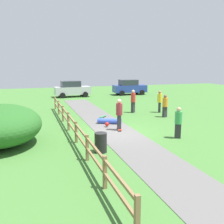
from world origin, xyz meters
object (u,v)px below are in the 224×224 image
at_px(bush_large, 0,125).
at_px(bystander_red, 133,100).
at_px(skater_fallen, 109,121).
at_px(parked_car_silver, 72,89).
at_px(bystander_orange, 165,105).
at_px(bystander_yellow, 160,100).
at_px(trash_bin, 101,143).
at_px(parked_car_blue, 129,87).
at_px(bystander_green, 178,121).
at_px(skater_riding, 119,113).
at_px(skateboard_loose, 103,116).

height_order(bush_large, bystander_red, bush_large).
height_order(skater_fallen, parked_car_silver, parked_car_silver).
height_order(bystander_orange, bystander_yellow, bystander_yellow).
bearing_deg(bystander_red, trash_bin, -121.08).
bearing_deg(bystander_orange, bystander_red, 123.46).
xyz_separation_m(trash_bin, parked_car_blue, (9.38, 20.03, 0.51)).
distance_m(bystander_red, bystander_green, 7.55).
bearing_deg(skater_fallen, bystander_green, -58.86).
bearing_deg(trash_bin, bystander_orange, 42.19).
distance_m(bush_large, skater_fallen, 6.89).
bearing_deg(skater_riding, bystander_orange, 30.00).
bearing_deg(parked_car_blue, bystander_orange, -101.06).
height_order(skater_fallen, bystander_red, bystander_red).
relative_size(skater_fallen, parked_car_silver, 0.37).
relative_size(bush_large, parked_car_silver, 1.12).
xyz_separation_m(skater_riding, bystander_red, (2.98, 5.01, -0.03)).
bearing_deg(bystander_green, skateboard_loose, 110.35).
relative_size(skateboard_loose, bystander_orange, 0.42).
distance_m(skater_fallen, parked_car_blue, 16.69).
bearing_deg(bush_large, parked_car_blue, 51.71).
xyz_separation_m(bystander_red, bystander_yellow, (2.10, -0.58, -0.05)).
height_order(trash_bin, parked_car_silver, parked_car_silver).
bearing_deg(bystander_red, bystander_orange, -56.54).
relative_size(skater_riding, bystander_red, 1.01).
xyz_separation_m(skater_riding, bystander_orange, (4.55, 2.63, -0.15)).
relative_size(trash_bin, bystander_red, 0.48).
relative_size(skater_riding, parked_car_silver, 0.44).
bearing_deg(skater_fallen, bystander_red, 47.17).
bearing_deg(parked_car_blue, skater_fallen, -116.30).
height_order(bush_large, bystander_orange, bush_large).
bearing_deg(parked_car_blue, parked_car_silver, -179.97).
height_order(bystander_red, parked_car_blue, parked_car_blue).
bearing_deg(skater_fallen, trash_bin, -111.38).
bearing_deg(bush_large, skateboard_loose, 35.25).
xyz_separation_m(bush_large, bystander_green, (8.92, -1.72, -0.06)).
bearing_deg(bystander_yellow, trash_bin, -132.48).
distance_m(skater_riding, bystander_red, 5.83).
bearing_deg(bush_large, trash_bin, -30.63).
distance_m(trash_bin, skater_riding, 4.03).
bearing_deg(parked_car_silver, bystander_green, -82.45).
distance_m(skateboard_loose, parked_car_blue, 14.71).
xyz_separation_m(bush_large, bystander_red, (9.45, 5.80, 0.04)).
bearing_deg(parked_car_silver, bystander_red, -75.24).
bearing_deg(trash_bin, parked_car_silver, 84.30).
height_order(skateboard_loose, bystander_red, bystander_red).
relative_size(bush_large, skater_fallen, 3.03).
relative_size(bystander_red, parked_car_silver, 0.44).
bearing_deg(bystander_red, skater_riding, -120.73).
bearing_deg(skateboard_loose, bush_large, -144.75).
bearing_deg(skateboard_loose, bystander_green, -69.65).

